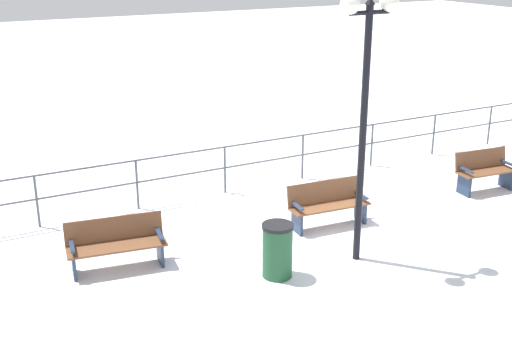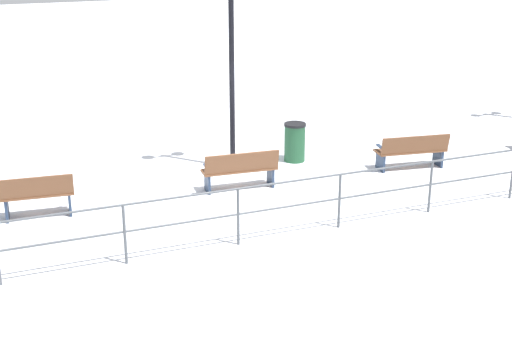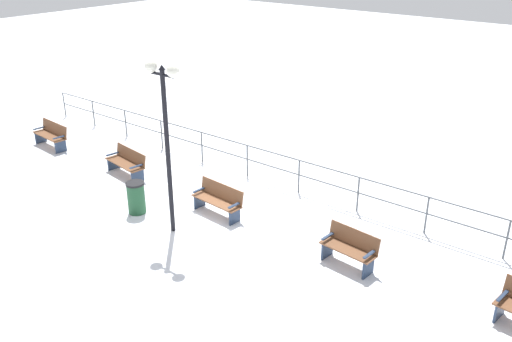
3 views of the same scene
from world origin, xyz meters
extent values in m
plane|color=white|center=(0.00, 0.00, 0.00)|extent=(80.00, 80.00, 0.00)
cube|color=brown|center=(-0.07, -8.25, 0.45)|extent=(0.60, 1.67, 0.04)
cube|color=brown|center=(-0.30, -8.23, 0.69)|extent=(0.24, 1.65, 0.43)
cube|color=#23334C|center=(-0.12, -8.97, 0.23)|extent=(0.43, 0.08, 0.45)
cube|color=#23334C|center=(-0.01, -7.53, 0.23)|extent=(0.43, 0.08, 0.45)
cube|color=#23334C|center=(-0.10, -8.97, 0.57)|extent=(0.43, 0.10, 0.04)
cube|color=#23334C|center=(0.01, -7.53, 0.57)|extent=(0.43, 0.10, 0.04)
cube|color=brown|center=(-0.12, -4.12, 0.42)|extent=(0.73, 1.69, 0.04)
cube|color=brown|center=(-0.37, -4.09, 0.64)|extent=(0.34, 1.64, 0.41)
cube|color=#23334C|center=(-0.23, -4.84, 0.21)|extent=(0.45, 0.11, 0.42)
cube|color=#23334C|center=(-0.02, -3.41, 0.21)|extent=(0.45, 0.11, 0.42)
cube|color=#23334C|center=(-0.21, -4.84, 0.54)|extent=(0.45, 0.13, 0.04)
cube|color=#23334C|center=(0.00, -3.42, 0.54)|extent=(0.45, 0.13, 0.04)
cube|color=brown|center=(0.08, 0.00, 0.43)|extent=(0.56, 1.63, 0.04)
cube|color=brown|center=(-0.15, 0.02, 0.66)|extent=(0.23, 1.60, 0.42)
cube|color=#23334C|center=(0.02, -0.70, 0.21)|extent=(0.40, 0.08, 0.43)
cube|color=#23334C|center=(0.13, 0.70, 0.21)|extent=(0.40, 0.08, 0.43)
cube|color=#23334C|center=(0.04, -0.70, 0.55)|extent=(0.40, 0.10, 0.04)
cube|color=#23334C|center=(0.15, 0.70, 0.55)|extent=(0.40, 0.10, 0.04)
cube|color=brown|center=(0.09, 4.12, 0.46)|extent=(0.59, 1.40, 0.04)
cube|color=brown|center=(-0.15, 4.15, 0.69)|extent=(0.24, 1.37, 0.41)
cube|color=#23334C|center=(0.03, 3.55, 0.23)|extent=(0.42, 0.09, 0.46)
cube|color=#23334C|center=(0.14, 4.70, 0.23)|extent=(0.42, 0.09, 0.46)
cube|color=#23334C|center=(0.05, 3.54, 0.58)|extent=(0.42, 0.11, 0.04)
cube|color=#23334C|center=(0.16, 4.70, 0.58)|extent=(0.42, 0.11, 0.04)
cube|color=#23334C|center=(-0.17, 7.52, 0.22)|extent=(0.47, 0.11, 0.44)
cube|color=#23334C|center=(-0.15, 7.52, 0.56)|extent=(0.47, 0.13, 0.04)
cylinder|color=black|center=(1.43, -0.34, 2.16)|extent=(0.12, 0.12, 4.31)
cylinder|color=black|center=(1.43, -0.34, 4.19)|extent=(0.07, 0.74, 0.07)
sphere|color=white|center=(1.43, -0.71, 4.33)|extent=(0.32, 0.32, 0.32)
sphere|color=white|center=(1.43, 0.03, 4.33)|extent=(0.32, 0.32, 0.32)
cone|color=black|center=(1.43, -0.34, 4.37)|extent=(0.17, 0.17, 0.12)
cylinder|color=#4C5156|center=(-2.53, -10.94, 0.52)|extent=(0.05, 0.05, 1.05)
cylinder|color=#4C5156|center=(-2.53, -8.95, 0.52)|extent=(0.05, 0.05, 1.05)
cylinder|color=#4C5156|center=(-2.53, -6.96, 0.52)|extent=(0.05, 0.05, 1.05)
cylinder|color=#4C5156|center=(-2.53, -4.97, 0.52)|extent=(0.05, 0.05, 1.05)
cylinder|color=#4C5156|center=(-2.53, -2.98, 0.52)|extent=(0.05, 0.05, 1.05)
cylinder|color=#4C5156|center=(-2.53, -0.99, 0.52)|extent=(0.05, 0.05, 1.05)
cylinder|color=#4C5156|center=(-2.53, 0.99, 0.52)|extent=(0.05, 0.05, 1.05)
cylinder|color=#4C5156|center=(-2.53, 2.98, 0.52)|extent=(0.05, 0.05, 1.05)
cylinder|color=#4C5156|center=(-2.53, 4.97, 0.52)|extent=(0.05, 0.05, 1.05)
cylinder|color=#4C5156|center=(-2.53, 6.96, 0.52)|extent=(0.05, 0.05, 1.05)
cylinder|color=#4C5156|center=(-2.53, 0.00, 1.05)|extent=(0.04, 21.87, 0.04)
cylinder|color=#4C5156|center=(-2.53, 0.00, 0.58)|extent=(0.04, 21.87, 0.04)
cylinder|color=#1E4C2D|center=(1.33, -1.87, 0.43)|extent=(0.49, 0.49, 0.86)
cylinder|color=black|center=(1.33, -1.87, 0.89)|extent=(0.52, 0.52, 0.06)
camera|label=1|loc=(9.69, -6.68, 5.18)|focal=45.85mm
camera|label=2|loc=(-13.14, 4.90, 5.35)|focal=49.49mm
camera|label=3|loc=(10.01, 9.13, 7.30)|focal=38.27mm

